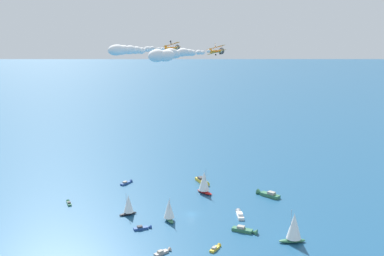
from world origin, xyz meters
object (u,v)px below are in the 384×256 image
object	(u,v)px
motorboat_offshore	(127,183)
sailboat_mid_cluster	(204,182)
biplane_lead	(172,48)
motorboat_near_centre	(163,252)
sailboat_outer_ring_f	(169,210)
motorboat_far_port	(240,214)
sailboat_ahead	(128,205)
motorboat_outer_ring_e	(203,181)
motorboat_outer_ring_a	(216,248)
wingwalker_lead	(171,42)
biplane_wingman	(216,51)
wingwalker_wingman	(215,45)
sailboat_inshore	(294,228)
motorboat_outer_ring_d	(246,230)
motorboat_far_stbd	(267,194)
motorboat_trailing	(143,228)
motorboat_outer_ring_c	(69,203)

from	to	relation	value
motorboat_offshore	sailboat_mid_cluster	xyz separation A→B (m)	(17.67, 32.04, 4.41)
sailboat_mid_cluster	biplane_lead	bearing A→B (deg)	-44.96
motorboat_near_centre	sailboat_outer_ring_f	world-z (taller)	sailboat_outer_ring_f
motorboat_far_port	sailboat_ahead	size ratio (longest dim) A/B	0.96
motorboat_outer_ring_e	sailboat_outer_ring_f	bearing A→B (deg)	-26.22
motorboat_near_centre	motorboat_outer_ring_a	xyz separation A→B (m)	(-0.19, 16.75, -0.04)
motorboat_far_port	wingwalker_lead	size ratio (longest dim) A/B	5.53
biplane_wingman	sailboat_outer_ring_f	bearing A→B (deg)	-90.86
motorboat_near_centre	sailboat_ahead	size ratio (longest dim) A/B	0.67
wingwalker_wingman	sailboat_inshore	bearing A→B (deg)	41.91
motorboat_outer_ring_e	wingwalker_wingman	bearing A→B (deg)	-4.43
sailboat_ahead	motorboat_outer_ring_e	xyz separation A→B (m)	(-31.81, 33.96, -3.21)
motorboat_offshore	wingwalker_wingman	bearing A→B (deg)	34.87
biplane_wingman	motorboat_outer_ring_d	bearing A→B (deg)	30.47
motorboat_offshore	motorboat_outer_ring_a	xyz separation A→B (m)	(69.07, 26.35, -0.08)
motorboat_outer_ring_a	biplane_lead	size ratio (longest dim) A/B	0.78
motorboat_far_stbd	motorboat_far_port	bearing A→B (deg)	-41.50
motorboat_near_centre	sailboat_inshore	distance (m)	43.12
motorboat_far_stbd	motorboat_outer_ring_a	distance (m)	53.83
biplane_lead	wingwalker_lead	distance (m)	2.15
motorboat_outer_ring_d	motorboat_trailing	bearing A→B (deg)	-103.07
sailboat_ahead	sailboat_outer_ring_f	xyz separation A→B (m)	(7.84, 14.43, 0.14)
motorboat_far_stbd	motorboat_trailing	size ratio (longest dim) A/B	1.53
sailboat_inshore	sailboat_mid_cluster	bearing A→B (deg)	-158.04
sailboat_ahead	biplane_wingman	size ratio (longest dim) A/B	1.31
motorboat_trailing	wingwalker_wingman	size ratio (longest dim) A/B	4.27
motorboat_outer_ring_e	biplane_wingman	distance (m)	72.32
sailboat_ahead	motorboat_offshore	bearing A→B (deg)	179.68
motorboat_outer_ring_c	sailboat_outer_ring_f	size ratio (longest dim) A/B	0.61
biplane_wingman	motorboat_trailing	bearing A→B (deg)	-77.88
motorboat_trailing	sailboat_ahead	world-z (taller)	sailboat_ahead
motorboat_outer_ring_d	biplane_wingman	distance (m)	62.44
sailboat_mid_cluster	biplane_wingman	bearing A→B (deg)	-2.13
motorboat_far_stbd	wingwalker_lead	bearing A→B (deg)	-80.04
motorboat_outer_ring_a	motorboat_outer_ring_d	distance (m)	16.78
motorboat_far_stbd	sailboat_inshore	distance (m)	43.69
sailboat_mid_cluster	sailboat_outer_ring_f	world-z (taller)	sailboat_mid_cluster
motorboat_trailing	wingwalker_wingman	xyz separation A→B (m)	(-6.11, 26.21, 62.65)
motorboat_far_stbd	motorboat_outer_ring_a	size ratio (longest dim) A/B	1.91
sailboat_ahead	sailboat_inshore	bearing A→B (deg)	58.77
motorboat_trailing	biplane_lead	xyz separation A→B (m)	(-17.53, 12.62, 61.20)
sailboat_ahead	sailboat_outer_ring_f	distance (m)	16.42
motorboat_near_centre	biplane_wingman	world-z (taller)	biplane_wingman
motorboat_far_port	wingwalker_lead	world-z (taller)	wingwalker_lead
sailboat_inshore	motorboat_trailing	size ratio (longest dim) A/B	1.76
motorboat_outer_ring_a	wingwalker_wingman	xyz separation A→B (m)	(-25.02, 4.34, 62.71)
motorboat_far_stbd	motorboat_trailing	world-z (taller)	motorboat_far_stbd
motorboat_near_centre	motorboat_outer_ring_d	bearing A→B (deg)	110.51
motorboat_outer_ring_e	wingwalker_lead	size ratio (longest dim) A/B	6.94
motorboat_outer_ring_e	sailboat_ahead	bearing A→B (deg)	-46.87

